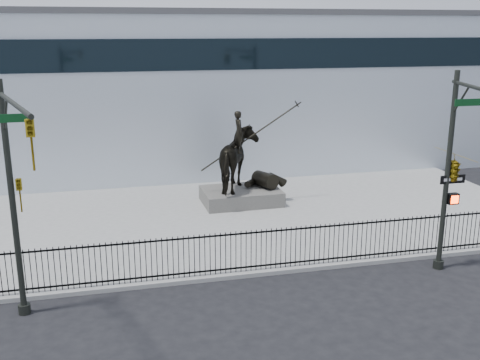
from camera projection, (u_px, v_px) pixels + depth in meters
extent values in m
plane|color=black|center=(251.00, 291.00, 18.33)|extent=(120.00, 120.00, 0.00)
cube|color=gray|center=(211.00, 220.00, 24.88)|extent=(30.00, 12.00, 0.15)
cube|color=white|center=(172.00, 90.00, 35.91)|extent=(44.00, 14.00, 9.00)
cube|color=black|center=(242.00, 268.00, 19.43)|extent=(22.00, 0.05, 0.05)
cube|color=black|center=(242.00, 234.00, 19.10)|extent=(22.00, 0.05, 0.05)
cube|color=black|center=(242.00, 251.00, 19.27)|extent=(22.00, 0.03, 1.50)
cube|color=#524F4B|center=(241.00, 196.00, 27.01)|extent=(3.71, 2.59, 0.69)
imported|color=black|center=(241.00, 160.00, 26.54)|extent=(2.53, 2.94, 2.92)
imported|color=black|center=(239.00, 132.00, 26.16)|extent=(0.49, 0.73, 1.97)
cylinder|color=black|center=(249.00, 138.00, 26.37)|extent=(4.70, 0.16, 2.97)
cylinder|color=black|center=(24.00, 309.00, 16.89)|extent=(0.36, 0.36, 0.30)
cylinder|color=black|center=(13.00, 203.00, 16.01)|extent=(0.18, 0.18, 7.00)
cylinder|color=black|center=(13.00, 103.00, 13.34)|extent=(1.47, 4.84, 0.12)
imported|color=#B29213|center=(32.00, 145.00, 11.65)|extent=(0.18, 0.22, 1.10)
imported|color=#B29213|center=(20.00, 196.00, 16.01)|extent=(0.16, 0.20, 1.00)
cube|color=#0C3F19|center=(10.00, 118.00, 14.28)|extent=(0.90, 0.03, 0.22)
cylinder|color=black|center=(438.00, 264.00, 20.07)|extent=(0.36, 0.36, 0.30)
cylinder|color=black|center=(447.00, 174.00, 19.20)|extent=(0.18, 0.18, 7.00)
imported|color=#B29213|center=(454.00, 168.00, 19.19)|extent=(0.53, 2.48, 1.00)
cube|color=#0C3F19|center=(468.00, 102.00, 17.31)|extent=(0.90, 0.03, 0.22)
cube|color=black|center=(453.00, 199.00, 19.45)|extent=(0.38, 0.22, 0.38)
cube|color=#FF2D05|center=(455.00, 200.00, 19.34)|extent=(0.28, 0.02, 0.28)
cube|color=black|center=(453.00, 179.00, 19.25)|extent=(0.95, 0.03, 0.30)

